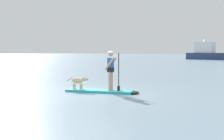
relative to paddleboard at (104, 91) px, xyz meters
The scene contains 5 objects.
ground_plane 0.23m from the paddleboard, 161.40° to the right, with size 400.00×400.00×0.00m, color gray.
paddleboard is the anchor object (origin of this frame).
person_paddler 1.06m from the paddleboard, 18.60° to the left, with size 0.67×0.58×1.67m.
dog 1.24m from the paddleboard, 161.40° to the right, with size 0.97×0.41×0.54m.
moored_boat_port 51.75m from the paddleboard, 98.70° to the left, with size 9.26×4.53×4.54m.
Camera 1 is at (6.52, -8.83, 1.74)m, focal length 41.04 mm.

